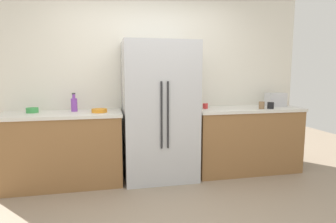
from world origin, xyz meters
name	(u,v)px	position (x,y,z in m)	size (l,w,h in m)	color
kitchen_back_panel	(146,79)	(0.00, 1.66, 1.35)	(4.65, 0.10, 2.69)	silver
counter_left	(63,149)	(-1.13, 1.29, 0.47)	(1.50, 0.65, 0.93)	olive
counter_right	(245,139)	(1.40, 1.29, 0.47)	(1.55, 0.65, 0.93)	olive
refrigerator	(160,111)	(0.12, 1.26, 0.92)	(0.95, 0.69, 1.83)	#B7BABF
toaster	(276,100)	(1.92, 1.36, 1.03)	(0.28, 0.17, 0.20)	silver
bottle_a	(74,104)	(-0.98, 1.40, 1.03)	(0.08, 0.08, 0.24)	purple
cup_a	(262,105)	(1.54, 1.11, 0.98)	(0.08, 0.08, 0.10)	brown
cup_b	(205,106)	(0.79, 1.33, 0.97)	(0.07, 0.07, 0.07)	red
cup_c	(271,105)	(1.68, 1.11, 0.98)	(0.09, 0.09, 0.09)	black
bowl_a	(99,111)	(-0.66, 1.24, 0.95)	(0.19, 0.19, 0.05)	orange
bowl_b	(32,110)	(-1.49, 1.39, 0.96)	(0.15, 0.15, 0.06)	green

